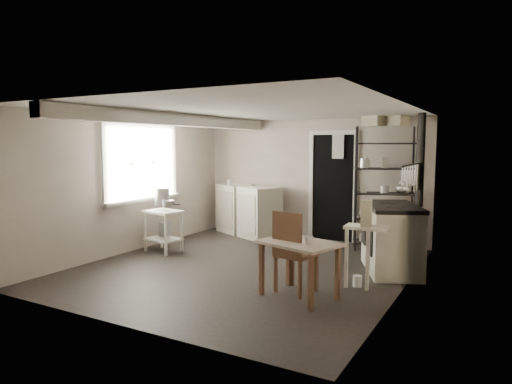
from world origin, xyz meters
The scene contains 31 objects.
floor centered at (0.00, 0.00, 0.00)m, with size 5.00×5.00×0.00m, color black.
ceiling centered at (0.00, 0.00, 2.30)m, with size 5.00×5.00×0.00m, color beige.
wall_back centered at (0.00, 2.50, 1.15)m, with size 4.50×0.02×2.30m, color #BBAE9F.
wall_front centered at (0.00, -2.50, 1.15)m, with size 4.50×0.02×2.30m, color #BBAE9F.
wall_left centered at (-2.25, 0.00, 1.15)m, with size 0.02×5.00×2.30m, color #BBAE9F.
wall_right centered at (2.25, 0.00, 1.15)m, with size 0.02×5.00×2.30m, color #BBAE9F.
window centered at (-2.22, 0.20, 1.50)m, with size 0.12×1.76×1.28m, color white, non-canonical shape.
doorway centered at (0.45, 2.47, 1.00)m, with size 0.96×0.10×2.08m, color white, non-canonical shape.
ceiling_beam centered at (-1.20, 0.00, 2.20)m, with size 0.18×5.00×0.18m, color white, non-canonical shape.
wallpaper_panel centered at (2.24, 0.00, 1.15)m, with size 0.01×5.00×2.30m, color beige, non-canonical shape.
utensil_rail centered at (2.19, 0.60, 1.55)m, with size 0.06×1.20×0.44m, color #B3B2B5, non-canonical shape.
prep_table centered at (-1.73, 0.18, 0.40)m, with size 0.62×0.44×0.71m, color white, non-canonical shape.
stockpot centered at (-1.81, 0.24, 0.94)m, with size 0.26×0.26×0.28m, color #B3B2B5.
saucepan centered at (-1.53, 0.09, 0.85)m, with size 0.19×0.19×0.10m, color #B3B2B5.
bucket centered at (-1.73, 0.22, 0.39)m, with size 0.21×0.21×0.23m, color #B3B2B5.
base_cabinets centered at (-1.23, 2.18, 0.46)m, with size 1.52×0.65×1.00m, color beige, non-canonical shape.
mixing_bowl centered at (-1.09, 2.09, 0.95)m, with size 0.28×0.28×0.07m, color silver.
counter_cup centered at (-1.59, 2.06, 0.97)m, with size 0.13×0.13×0.10m, color silver.
shelf_rack centered at (1.50, 2.13, 0.95)m, with size 1.01×0.39×2.12m, color black, non-canonical shape.
shelf_jar centered at (1.17, 2.12, 1.37)m, with size 0.09×0.09×0.20m, color silver.
storage_box_a centered at (1.30, 2.11, 2.01)m, with size 0.34×0.30×0.23m, color beige.
storage_box_b centered at (1.70, 2.08, 1.99)m, with size 0.26×0.25×0.17m, color beige.
stove centered at (1.92, 0.84, 0.44)m, with size 0.68×1.23×0.96m, color beige, non-canonical shape.
stovepipe centered at (2.21, 1.27, 1.59)m, with size 0.10×0.10×1.35m, color black, non-canonical shape.
side_ledge centered at (1.84, -0.20, 0.43)m, with size 0.53×0.29×0.82m, color white, non-canonical shape.
oats_box centered at (1.84, -0.21, 1.01)m, with size 0.13×0.22×0.32m, color beige.
work_table centered at (1.22, -0.84, 0.38)m, with size 0.89×0.62×0.67m, color beige, non-canonical shape.
table_cup centered at (1.37, -0.92, 0.81)m, with size 0.11×0.11×0.10m, color silver.
chair centered at (1.10, -0.67, 0.48)m, with size 0.42×0.44×1.02m, color brown, non-canonical shape.
flour_sack centered at (1.51, 1.90, 0.24)m, with size 0.38×0.33×0.46m, color beige.
floor_crock centered at (1.71, -0.10, 0.08)m, with size 0.12×0.12×0.15m, color silver.
Camera 1 is at (3.34, -5.71, 1.82)m, focal length 32.00 mm.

